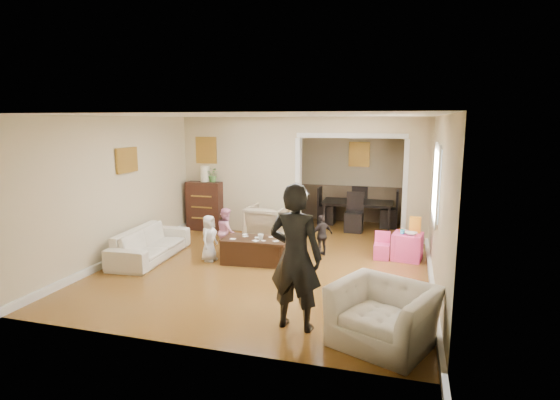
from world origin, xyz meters
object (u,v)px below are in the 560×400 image
(armchair_back, at_px, (267,223))
(coffee_cup, at_px, (261,237))
(adult_person, at_px, (295,257))
(cyan_cup, at_px, (402,232))
(dresser, at_px, (206,205))
(sofa, at_px, (150,244))
(child_kneel_a, at_px, (209,238))
(table_lamp, at_px, (205,174))
(child_kneel_b, at_px, (227,231))
(coffee_table, at_px, (256,250))
(armchair_front, at_px, (383,315))
(play_table, at_px, (407,246))
(child_toddler, at_px, (322,235))
(dining_table, at_px, (357,213))

(armchair_back, height_order, coffee_cup, armchair_back)
(adult_person, bearing_deg, cyan_cup, -103.90)
(dresser, bearing_deg, adult_person, -53.24)
(sofa, xyz_separation_m, child_kneel_a, (1.12, 0.16, 0.15))
(table_lamp, relative_size, child_kneel_b, 0.40)
(coffee_cup, relative_size, adult_person, 0.06)
(armchair_back, height_order, coffee_table, armchair_back)
(armchair_front, bearing_deg, child_kneel_b, 161.43)
(dresser, bearing_deg, sofa, -90.22)
(play_table, distance_m, child_kneel_b, 3.37)
(play_table, bearing_deg, cyan_cup, -153.43)
(sofa, relative_size, armchair_front, 1.79)
(dresser, height_order, table_lamp, table_lamp)
(coffee_table, xyz_separation_m, cyan_cup, (2.50, 0.88, 0.31))
(coffee_table, bearing_deg, child_kneel_b, 156.80)
(dresser, bearing_deg, coffee_cup, -45.70)
(play_table, distance_m, child_toddler, 1.57)
(table_lamp, bearing_deg, cyan_cup, -14.73)
(play_table, distance_m, cyan_cup, 0.31)
(coffee_table, bearing_deg, child_toddler, 35.54)
(coffee_table, relative_size, coffee_cup, 11.30)
(sofa, relative_size, coffee_table, 1.61)
(dresser, relative_size, coffee_table, 0.95)
(coffee_table, bearing_deg, dining_table, 67.64)
(coffee_cup, relative_size, play_table, 0.21)
(cyan_cup, distance_m, adult_person, 3.43)
(cyan_cup, bearing_deg, armchair_back, 167.24)
(armchair_back, distance_m, coffee_table, 1.55)
(child_kneel_a, xyz_separation_m, child_toddler, (1.90, 0.90, -0.03))
(coffee_table, xyz_separation_m, adult_person, (1.30, -2.31, 0.68))
(coffee_table, bearing_deg, play_table, 19.77)
(dining_table, bearing_deg, cyan_cup, -68.23)
(adult_person, relative_size, child_kneel_a, 2.14)
(dining_table, bearing_deg, armchair_back, -133.57)
(armchair_back, xyz_separation_m, child_kneel_b, (-0.41, -1.22, 0.08))
(adult_person, bearing_deg, child_kneel_b, -45.79)
(coffee_table, height_order, play_table, play_table)
(armchair_front, height_order, child_toddler, child_toddler)
(armchair_back, distance_m, armchair_front, 4.76)
(armchair_front, relative_size, play_table, 2.09)
(armchair_back, height_order, table_lamp, table_lamp)
(coffee_cup, bearing_deg, child_kneel_a, -173.99)
(coffee_cup, xyz_separation_m, adult_person, (1.20, -2.26, 0.41))
(sofa, distance_m, play_table, 4.73)
(coffee_table, height_order, child_kneel_b, child_kneel_b)
(coffee_cup, bearing_deg, armchair_front, -46.40)
(adult_person, height_order, child_kneel_b, adult_person)
(sofa, relative_size, child_kneel_a, 2.25)
(armchair_front, distance_m, coffee_table, 3.39)
(armchair_back, bearing_deg, table_lamp, -14.09)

